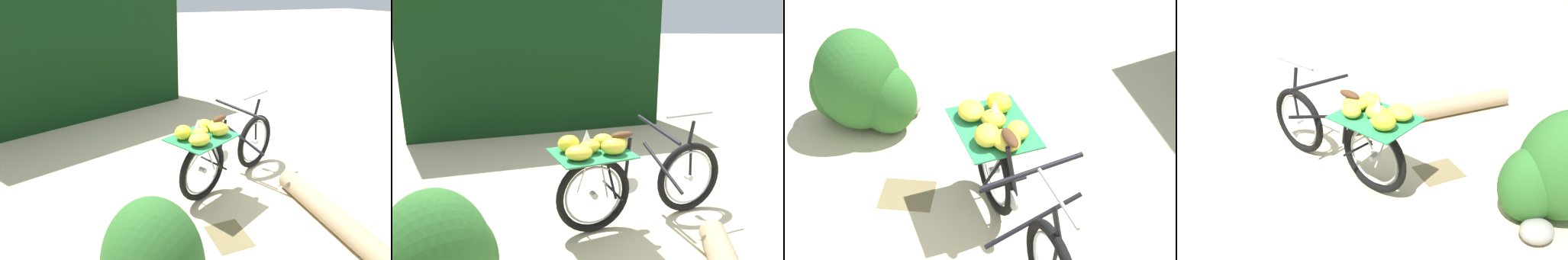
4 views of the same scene
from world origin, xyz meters
The scene contains 3 objects.
ground_plane centered at (0.00, 0.00, 0.00)m, with size 60.00×60.00×0.00m, color beige.
foliage_hedge centered at (-3.21, -1.76, 1.44)m, with size 4.17×0.90×2.87m, color black.
bicycle centered at (0.11, -0.30, 0.52)m, with size 1.06×1.73×1.03m.
Camera 2 is at (3.71, -0.49, 2.02)m, focal length 38.04 mm.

